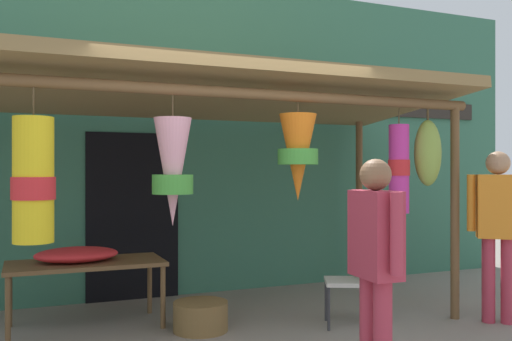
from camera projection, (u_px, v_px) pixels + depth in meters
shop_facade at (171, 136)px, 6.96m from camera, size 10.55×0.29×3.96m
market_stall_canopy at (219, 111)px, 5.53m from camera, size 5.20×2.30×2.52m
display_table at (86, 268)px, 5.45m from camera, size 1.49×0.73×0.65m
flower_heap_on_table at (78, 254)px, 5.43m from camera, size 0.80×0.56×0.14m
folding_chair at (353, 275)px, 5.51m from camera, size 0.53×0.53×0.84m
wicker_basket_by_table at (201, 316)px, 5.34m from camera, size 0.53×0.53×0.28m
vendor_in_orange at (376, 255)px, 3.84m from camera, size 0.24×0.59×1.63m
customer_foreground at (498, 221)px, 5.62m from camera, size 0.49×0.42×1.74m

